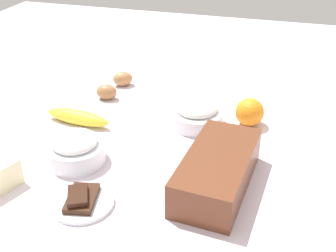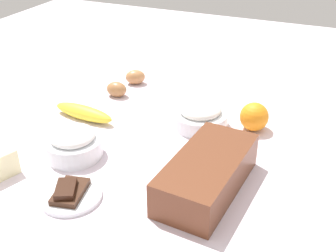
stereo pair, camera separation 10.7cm
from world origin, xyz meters
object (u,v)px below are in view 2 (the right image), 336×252
object	(u,v)px
banana	(83,112)
sugar_bowl	(73,143)
orange_fruit	(254,117)
chocolate_plate	(70,194)
egg_near_butter	(117,89)
loaf_pan	(207,173)
flour_bowl	(200,115)
egg_beside_bowl	(135,77)

from	to	relation	value
banana	sugar_bowl	bearing A→B (deg)	26.14
banana	orange_fruit	world-z (taller)	orange_fruit
banana	chocolate_plate	bearing A→B (deg)	28.40
banana	egg_near_butter	world-z (taller)	egg_near_butter
sugar_bowl	egg_near_butter	size ratio (longest dim) A/B	2.12
loaf_pan	flour_bowl	distance (m)	0.27
flour_bowl	orange_fruit	distance (m)	0.14
sugar_bowl	orange_fruit	distance (m)	0.47
egg_beside_bowl	chocolate_plate	distance (m)	0.60
loaf_pan	chocolate_plate	xyz separation A→B (m)	(0.14, -0.25, -0.03)
flour_bowl	egg_near_butter	size ratio (longest dim) A/B	2.31
flour_bowl	egg_near_butter	bearing A→B (deg)	-104.21
banana	chocolate_plate	xyz separation A→B (m)	(0.30, 0.16, -0.01)
sugar_bowl	egg_beside_bowl	size ratio (longest dim) A/B	2.13
egg_beside_bowl	loaf_pan	bearing A→B (deg)	42.06
banana	egg_beside_bowl	size ratio (longest dim) A/B	2.95
flour_bowl	chocolate_plate	xyz separation A→B (m)	(0.39, -0.15, -0.02)
sugar_bowl	egg_near_butter	distance (m)	0.34
loaf_pan	egg_near_butter	size ratio (longest dim) A/B	4.50
flour_bowl	egg_beside_bowl	xyz separation A→B (m)	(-0.18, -0.29, -0.01)
egg_near_butter	orange_fruit	bearing A→B (deg)	85.15
egg_near_butter	banana	bearing A→B (deg)	-4.35
loaf_pan	flour_bowl	size ratio (longest dim) A/B	1.95
loaf_pan	banana	distance (m)	0.45
banana	egg_beside_bowl	world-z (taller)	egg_beside_bowl
sugar_bowl	banana	xyz separation A→B (m)	(-0.17, -0.08, -0.01)
sugar_bowl	egg_beside_bowl	world-z (taller)	sugar_bowl
loaf_pan	sugar_bowl	distance (m)	0.33
orange_fruit	egg_near_butter	world-z (taller)	orange_fruit
flour_bowl	egg_beside_bowl	bearing A→B (deg)	-122.37
loaf_pan	egg_beside_bowl	bearing A→B (deg)	-133.03
banana	egg_beside_bowl	bearing A→B (deg)	175.33
flour_bowl	banana	world-z (taller)	flour_bowl
flour_bowl	banana	xyz separation A→B (m)	(0.09, -0.31, -0.01)
egg_beside_bowl	sugar_bowl	bearing A→B (deg)	7.69
sugar_bowl	banana	world-z (taller)	sugar_bowl
flour_bowl	egg_beside_bowl	world-z (taller)	flour_bowl
banana	chocolate_plate	size ratio (longest dim) A/B	1.46
orange_fruit	banana	bearing A→B (deg)	-73.99
flour_bowl	chocolate_plate	size ratio (longest dim) A/B	1.14
egg_near_butter	chocolate_plate	bearing A→B (deg)	17.94
flour_bowl	sugar_bowl	xyz separation A→B (m)	(0.26, -0.23, 0.00)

